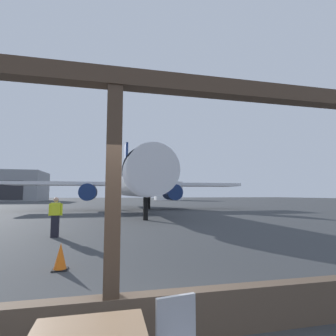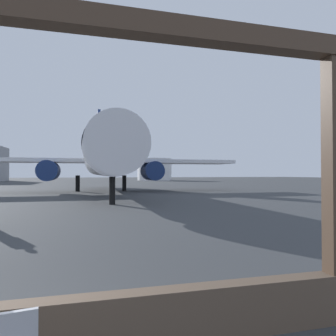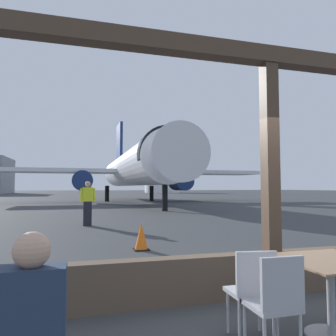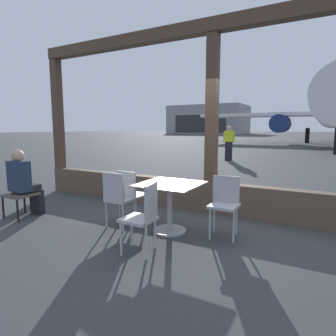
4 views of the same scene
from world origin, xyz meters
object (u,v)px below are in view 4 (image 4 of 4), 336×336
(lounge_bench, at_px, (21,197))
(distant_hangar, at_px, (209,120))
(cafe_chair_aisle_left, at_px, (225,200))
(airplane, at_px, (335,110))
(dining_table, at_px, (170,201))
(cafe_chair_aisle_right, at_px, (118,195))
(cafe_chair_window_right, at_px, (144,213))
(traffic_cone, at_px, (214,169))
(seated_passenger, at_px, (23,180))
(ground_crew_worker, at_px, (229,143))
(cafe_chair_window_left, at_px, (131,191))

(lounge_bench, height_order, distant_hangar, distant_hangar)
(cafe_chair_aisle_left, relative_size, airplane, 0.03)
(cafe_chair_aisle_left, xyz_separation_m, distant_hangar, (-30.68, 80.54, 3.70))
(distant_hangar, bearing_deg, dining_table, -69.71)
(dining_table, distance_m, cafe_chair_aisle_right, 0.86)
(cafe_chair_window_right, bearing_deg, cafe_chair_aisle_right, 147.41)
(traffic_cone, distance_m, distant_hangar, 81.29)
(cafe_chair_aisle_left, bearing_deg, cafe_chair_aisle_right, -161.73)
(cafe_chair_aisle_left, height_order, seated_passenger, seated_passenger)
(distant_hangar, bearing_deg, cafe_chair_aisle_right, -70.28)
(ground_crew_worker, height_order, distant_hangar, distant_hangar)
(cafe_chair_aisle_left, xyz_separation_m, cafe_chair_aisle_right, (-1.61, -0.53, 0.00))
(cafe_chair_aisle_left, distance_m, airplane, 28.25)
(dining_table, distance_m, traffic_cone, 5.02)
(dining_table, bearing_deg, distant_hangar, 110.29)
(cafe_chair_window_right, xyz_separation_m, traffic_cone, (-1.09, 5.75, -0.23))
(ground_crew_worker, bearing_deg, seated_passenger, -93.07)
(cafe_chair_aisle_right, xyz_separation_m, lounge_bench, (-1.92, -0.39, -0.17))
(seated_passenger, relative_size, ground_crew_worker, 0.71)
(dining_table, xyz_separation_m, cafe_chair_aisle_right, (-0.81, -0.27, 0.05))
(cafe_chair_window_left, xyz_separation_m, cafe_chair_window_right, (0.91, -0.94, 0.01))
(seated_passenger, height_order, airplane, airplane)
(lounge_bench, distance_m, ground_crew_worker, 10.88)
(cafe_chair_aisle_left, bearing_deg, cafe_chair_window_left, -174.36)
(lounge_bench, distance_m, seated_passenger, 0.30)
(dining_table, bearing_deg, cafe_chair_window_left, 172.85)
(cafe_chair_aisle_left, xyz_separation_m, airplane, (1.96, 28.04, 2.85))
(dining_table, bearing_deg, cafe_chair_window_right, -84.29)
(cafe_chair_window_right, relative_size, seated_passenger, 0.75)
(lounge_bench, height_order, seated_passenger, seated_passenger)
(cafe_chair_aisle_right, bearing_deg, dining_table, 18.31)
(cafe_chair_aisle_right, bearing_deg, airplane, 82.88)
(seated_passenger, distance_m, traffic_cone, 5.77)
(cafe_chair_window_left, distance_m, distant_hangar, 85.85)
(airplane, height_order, traffic_cone, airplane)
(cafe_chair_aisle_right, distance_m, distant_hangar, 86.20)
(airplane, bearing_deg, lounge_bench, -100.73)
(dining_table, xyz_separation_m, cafe_chair_window_left, (-0.82, 0.10, 0.04))
(cafe_chair_window_left, height_order, seated_passenger, seated_passenger)
(lounge_bench, distance_m, traffic_cone, 5.83)
(traffic_cone, bearing_deg, cafe_chair_aisle_right, -87.82)
(cafe_chair_aisle_right, xyz_separation_m, ground_crew_worker, (-1.33, 10.46, 0.36))
(cafe_chair_aisle_left, distance_m, cafe_chair_aisle_right, 1.70)
(cafe_chair_window_left, bearing_deg, airplane, 82.77)
(cafe_chair_window_right, bearing_deg, ground_crew_worker, 101.41)
(cafe_chair_window_right, xyz_separation_m, lounge_bench, (-2.82, 0.18, -0.16))
(lounge_bench, bearing_deg, cafe_chair_window_left, 21.80)
(seated_passenger, bearing_deg, distant_hangar, 108.45)
(cafe_chair_window_right, distance_m, distant_hangar, 87.05)
(cafe_chair_window_left, xyz_separation_m, distant_hangar, (-29.06, 80.70, 3.71))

